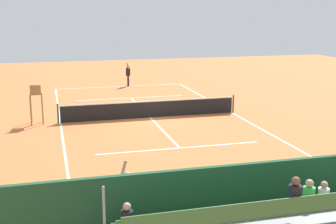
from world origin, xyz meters
TOP-DOWN VIEW (x-y plane):
  - ground_plane at (0.00, 0.00)m, footprint 60.00×60.00m
  - court_line_markings at (0.00, -0.04)m, footprint 10.10×22.20m
  - tennis_net at (0.00, 0.00)m, footprint 10.30×0.10m
  - backdrop_wall at (0.00, 14.00)m, footprint 18.00×0.16m
  - bleacher_stand at (-0.09, 15.37)m, footprint 9.06×2.40m
  - umpire_chair at (6.20, -0.17)m, footprint 0.67×0.67m
  - courtside_bench at (-2.58, 13.27)m, footprint 1.80×0.40m
  - equipment_bag at (-1.02, 13.40)m, footprint 0.90×0.36m
  - tennis_player at (-0.70, -11.06)m, footprint 0.44×0.56m
  - tennis_racket at (-0.05, -11.26)m, footprint 0.44×0.57m
  - tennis_ball_near at (1.70, -7.74)m, footprint 0.07×0.07m
  - tennis_ball_far at (-0.26, -8.69)m, footprint 0.07×0.07m
  - line_judge at (3.55, 12.90)m, footprint 0.45×0.56m

SIDE VIEW (x-z plane):
  - ground_plane at x=0.00m, z-range 0.00..0.00m
  - court_line_markings at x=0.00m, z-range 0.00..0.01m
  - tennis_racket at x=-0.05m, z-range 0.00..0.03m
  - tennis_ball_near at x=1.70m, z-range 0.00..0.07m
  - tennis_ball_far at x=-0.26m, z-range 0.00..0.07m
  - equipment_bag at x=-1.02m, z-range 0.00..0.36m
  - tennis_net at x=0.00m, z-range -0.03..1.04m
  - courtside_bench at x=-2.58m, z-range 0.09..1.02m
  - bleacher_stand at x=-0.09m, z-range -0.29..2.19m
  - backdrop_wall at x=0.00m, z-range 0.00..2.00m
  - tennis_player at x=-0.70m, z-range 0.05..1.98m
  - line_judge at x=3.55m, z-range 0.05..1.98m
  - umpire_chair at x=6.20m, z-range 0.24..2.38m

